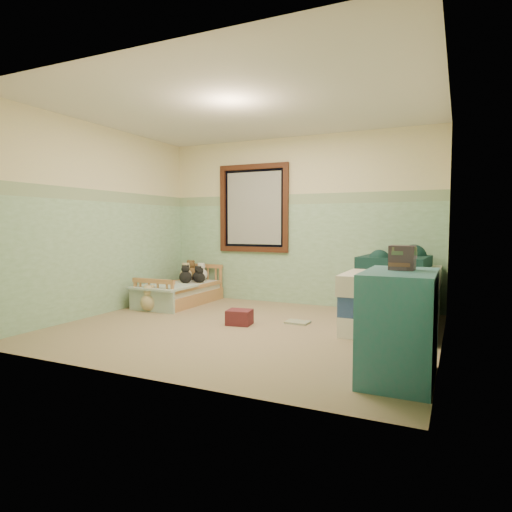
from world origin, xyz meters
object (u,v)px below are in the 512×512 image
at_px(toddler_bed_frame, 181,298).
at_px(plush_floor_cream, 187,293).
at_px(floor_book, 298,322).
at_px(red_pillow, 239,317).
at_px(plush_floor_tan, 150,302).
at_px(twin_bed_frame, 395,315).
at_px(dresser, 399,325).

relative_size(toddler_bed_frame, plush_floor_cream, 5.30).
bearing_deg(floor_book, red_pillow, -146.91).
xyz_separation_m(plush_floor_tan, red_pillow, (1.50, -0.21, -0.04)).
bearing_deg(plush_floor_cream, red_pillow, -36.75).
bearing_deg(twin_bed_frame, toddler_bed_frame, 178.30).
xyz_separation_m(twin_bed_frame, floor_book, (-1.07, -0.43, -0.10)).
xyz_separation_m(toddler_bed_frame, plush_floor_cream, (-0.05, 0.23, 0.04)).
distance_m(plush_floor_cream, twin_bed_frame, 3.19).
xyz_separation_m(plush_floor_tan, floor_book, (2.11, 0.15, -0.11)).
bearing_deg(floor_book, toddler_bed_frame, 168.21).
relative_size(toddler_bed_frame, red_pillow, 4.87).
relative_size(toddler_bed_frame, twin_bed_frame, 0.74).
height_order(dresser, red_pillow, dresser).
height_order(plush_floor_tan, twin_bed_frame, plush_floor_tan).
xyz_separation_m(red_pillow, floor_book, (0.61, 0.36, -0.08)).
xyz_separation_m(plush_floor_tan, twin_bed_frame, (3.18, 0.58, -0.01)).
bearing_deg(plush_floor_tan, red_pillow, -7.82).
bearing_deg(red_pillow, plush_floor_cream, 143.25).
xyz_separation_m(toddler_bed_frame, floor_book, (2.05, -0.52, -0.08)).
distance_m(red_pillow, floor_book, 0.71).
bearing_deg(plush_floor_cream, plush_floor_tan, -90.51).
height_order(plush_floor_cream, red_pillow, plush_floor_cream).
relative_size(twin_bed_frame, floor_book, 6.69).
distance_m(plush_floor_cream, floor_book, 2.24).
distance_m(dresser, floor_book, 2.06).
bearing_deg(floor_book, dresser, -45.34).
height_order(plush_floor_cream, floor_book, plush_floor_cream).
bearing_deg(floor_book, plush_floor_cream, 162.74).
bearing_deg(dresser, plush_floor_cream, 146.90).
relative_size(plush_floor_tan, floor_book, 0.89).
xyz_separation_m(plush_floor_tan, dresser, (3.46, -1.34, 0.29)).
bearing_deg(floor_book, plush_floor_tan, -173.32).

